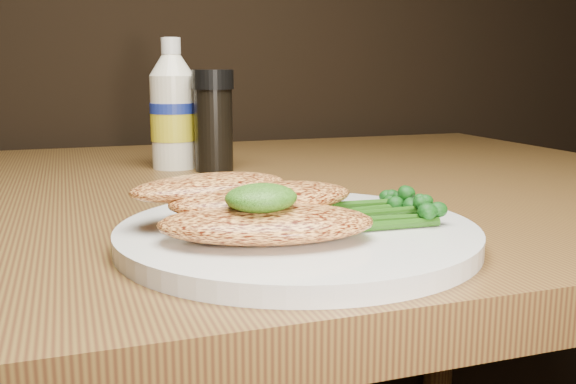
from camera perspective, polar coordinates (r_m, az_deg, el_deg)
name	(u,v)px	position (r m, az deg, el deg)	size (l,w,h in m)	color
plate	(297,234)	(0.48, 0.84, -3.78)	(0.27, 0.27, 0.01)	silver
chicken_front	(266,223)	(0.43, -1.93, -2.78)	(0.15, 0.08, 0.02)	#FBA94F
chicken_mid	(263,198)	(0.47, -2.23, -0.57)	(0.14, 0.07, 0.02)	#FBA94F
chicken_back	(210,187)	(0.49, -6.93, 0.45)	(0.12, 0.06, 0.02)	#FBA94F
pesto_front	(261,198)	(0.43, -2.39, -0.52)	(0.05, 0.05, 0.02)	black
broccolini_bundle	(360,209)	(0.49, 6.43, -1.49)	(0.12, 0.09, 0.02)	#1F4D10
mayo_bottle	(173,104)	(0.84, -10.18, 7.70)	(0.06, 0.06, 0.16)	#EDE6C9
pepper_grinder	(214,121)	(0.81, -6.62, 6.27)	(0.05, 0.05, 0.13)	black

